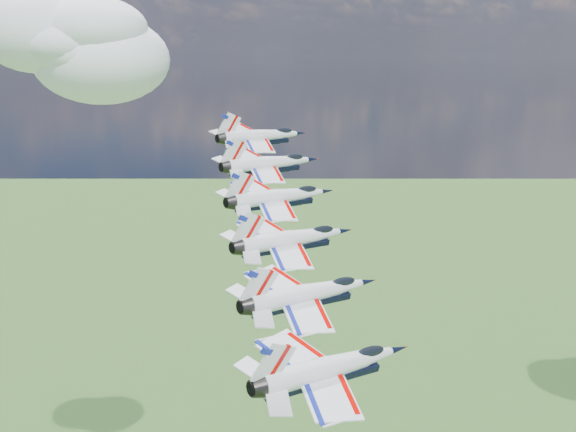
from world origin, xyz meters
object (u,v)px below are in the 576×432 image
Objects in this scene: jet_0 at (263,136)px; jet_4 at (312,293)px; jet_1 at (272,163)px; jet_3 at (295,238)px; jet_5 at (334,366)px; jet_2 at (282,196)px.

jet_0 reaches higher than jet_4.
jet_4 is (32.45, -29.77, -10.21)m from jet_0.
jet_0 is 45.21m from jet_4.
jet_4 is at bearing -23.96° from jet_1.
jet_1 is at bearing 156.04° from jet_3.
jet_1 is at bearing 156.04° from jet_5.
jet_3 is 1.00× the size of jet_5.
jet_2 is at bearing -23.96° from jet_1.
jet_3 is 1.00× the size of jet_4.
jet_1 is at bearing 156.04° from jet_4.
jet_3 is at bearing 156.04° from jet_5.
jet_0 is 56.51m from jet_5.
jet_1 is 11.30m from jet_2.
jet_5 is (32.45, -29.77, -10.21)m from jet_1.
jet_3 is 11.30m from jet_4.
jet_1 is 1.00× the size of jet_2.
jet_0 reaches higher than jet_5.
jet_1 is 45.21m from jet_5.
jet_1 is at bearing -23.96° from jet_0.
jet_2 reaches higher than jet_5.
jet_3 reaches higher than jet_4.
jet_5 is at bearing -23.96° from jet_1.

